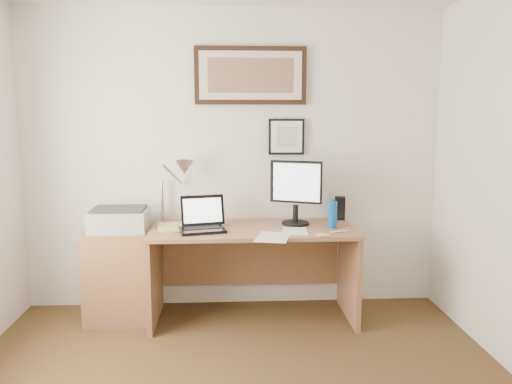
{
  "coord_description": "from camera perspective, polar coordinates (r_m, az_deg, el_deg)",
  "views": [
    {
      "loc": [
        -0.04,
        -2.2,
        1.63
      ],
      "look_at": [
        0.16,
        1.43,
        1.07
      ],
      "focal_mm": 35.0,
      "sensor_mm": 36.0,
      "label": 1
    }
  ],
  "objects": [
    {
      "name": "bottle_cap",
      "position": [
        3.95,
        8.76,
        -0.94
      ],
      "size": [
        0.04,
        0.04,
        0.02
      ],
      "primitive_type": "cylinder",
      "color": "#0C519F",
      "rests_on": "water_bottle"
    },
    {
      "name": "water_bottle",
      "position": [
        3.97,
        8.72,
        -2.57
      ],
      "size": [
        0.07,
        0.07,
        0.21
      ],
      "primitive_type": "cylinder",
      "color": "#0C519F",
      "rests_on": "desk"
    },
    {
      "name": "marker_pen",
      "position": [
        3.83,
        9.39,
        -4.49
      ],
      "size": [
        0.14,
        0.06,
        0.02
      ],
      "primitive_type": "cylinder",
      "rotation": [
        0.0,
        1.57,
        0.35
      ],
      "color": "white",
      "rests_on": "desk"
    },
    {
      "name": "wall_back",
      "position": [
        4.22,
        -2.66,
        3.62
      ],
      "size": [
        3.5,
        0.02,
        2.5
      ],
      "primitive_type": "cube",
      "color": "white",
      "rests_on": "ground"
    },
    {
      "name": "sticky_pad",
      "position": [
        3.71,
        7.61,
        -4.9
      ],
      "size": [
        0.1,
        0.1,
        0.01
      ],
      "primitive_type": "cube",
      "rotation": [
        0.0,
        0.0,
        0.22
      ],
      "color": "#D9C067",
      "rests_on": "desk"
    },
    {
      "name": "lcd_monitor",
      "position": [
        4.01,
        4.58,
        0.31
      ],
      "size": [
        0.4,
        0.22,
        0.52
      ],
      "color": "black",
      "rests_on": "desk"
    },
    {
      "name": "laptop",
      "position": [
        3.87,
        -6.16,
        -3.52
      ],
      "size": [
        0.39,
        0.37,
        0.26
      ],
      "color": "black",
      "rests_on": "desk"
    },
    {
      "name": "desk",
      "position": [
        4.08,
        -0.43,
        -7.07
      ],
      "size": [
        1.6,
        0.7,
        0.75
      ],
      "color": "brown",
      "rests_on": "floor"
    },
    {
      "name": "printer",
      "position": [
        4.08,
        -15.36,
        -3.01
      ],
      "size": [
        0.44,
        0.34,
        0.18
      ],
      "color": "#ABABAE",
      "rests_on": "side_cabinet"
    },
    {
      "name": "speaker",
      "position": [
        4.29,
        9.57,
        -1.83
      ],
      "size": [
        0.1,
        0.09,
        0.2
      ],
      "primitive_type": "cube",
      "rotation": [
        0.0,
        0.0,
        -0.2
      ],
      "color": "black",
      "rests_on": "desk"
    },
    {
      "name": "paper_sheet_b",
      "position": [
        3.83,
        4.46,
        -4.48
      ],
      "size": [
        0.21,
        0.28,
        0.0
      ],
      "primitive_type": "cube",
      "rotation": [
        0.0,
        0.0,
        -0.09
      ],
      "color": "white",
      "rests_on": "desk"
    },
    {
      "name": "book",
      "position": [
        3.96,
        -11.18,
        -4.05
      ],
      "size": [
        0.26,
        0.33,
        0.02
      ],
      "primitive_type": "imported",
      "rotation": [
        0.0,
        0.0,
        0.16
      ],
      "color": "#D2CF63",
      "rests_on": "desk"
    },
    {
      "name": "picture_small",
      "position": [
        4.21,
        3.49,
        6.33
      ],
      "size": [
        0.3,
        0.03,
        0.3
      ],
      "color": "black",
      "rests_on": "wall_back"
    },
    {
      "name": "paper_sheet_a",
      "position": [
        3.64,
        1.92,
        -5.17
      ],
      "size": [
        0.3,
        0.37,
        0.0
      ],
      "primitive_type": "cube",
      "rotation": [
        0.0,
        0.0,
        -0.24
      ],
      "color": "white",
      "rests_on": "desk"
    },
    {
      "name": "picture_large",
      "position": [
        4.19,
        -0.62,
        13.17
      ],
      "size": [
        0.92,
        0.04,
        0.47
      ],
      "color": "black",
      "rests_on": "wall_back"
    },
    {
      "name": "desk_lamp",
      "position": [
        4.06,
        -8.42,
        2.44
      ],
      "size": [
        0.29,
        0.27,
        0.53
      ],
      "color": "silver",
      "rests_on": "desk"
    },
    {
      "name": "side_cabinet",
      "position": [
        4.18,
        -15.42,
        -9.15
      ],
      "size": [
        0.5,
        0.4,
        0.73
      ],
      "primitive_type": "cube",
      "color": "brown",
      "rests_on": "floor"
    }
  ]
}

